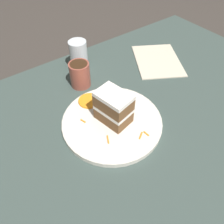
# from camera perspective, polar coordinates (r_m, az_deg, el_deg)

# --- Properties ---
(ground_plane) EXTENTS (6.00, 6.00, 0.00)m
(ground_plane) POSITION_cam_1_polar(r_m,az_deg,el_deg) (0.69, 6.23, -4.92)
(ground_plane) COLOR #38332D
(ground_plane) RESTS_ON ground
(dining_table) EXTENTS (1.38, 0.94, 0.03)m
(dining_table) POSITION_cam_1_polar(r_m,az_deg,el_deg) (0.68, 6.32, -4.27)
(dining_table) COLOR #384742
(dining_table) RESTS_ON ground
(plate) EXTENTS (0.30, 0.30, 0.02)m
(plate) POSITION_cam_1_polar(r_m,az_deg,el_deg) (0.67, 0.00, -2.55)
(plate) COLOR silver
(plate) RESTS_ON dining_table
(cake_slice) EXTENTS (0.09, 0.11, 0.10)m
(cake_slice) POSITION_cam_1_polar(r_m,az_deg,el_deg) (0.63, 0.39, 1.19)
(cake_slice) COLOR brown
(cake_slice) RESTS_ON plate
(cream_dollop) EXTENTS (0.04, 0.04, 0.05)m
(cream_dollop) POSITION_cam_1_polar(r_m,az_deg,el_deg) (0.72, -1.02, 5.33)
(cream_dollop) COLOR white
(cream_dollop) RESTS_ON plate
(orange_garnish) EXTENTS (0.07, 0.07, 0.01)m
(orange_garnish) POSITION_cam_1_polar(r_m,az_deg,el_deg) (0.72, -6.06, 2.94)
(orange_garnish) COLOR orange
(orange_garnish) RESTS_ON plate
(carrot_shreds_scatter) EXTENTS (0.17, 0.18, 0.00)m
(carrot_shreds_scatter) POSITION_cam_1_polar(r_m,az_deg,el_deg) (0.66, 2.51, -2.27)
(carrot_shreds_scatter) COLOR orange
(carrot_shreds_scatter) RESTS_ON plate
(drinking_glass) EXTENTS (0.07, 0.07, 0.12)m
(drinking_glass) POSITION_cam_1_polar(r_m,az_deg,el_deg) (0.87, -8.62, 13.93)
(drinking_glass) COLOR silver
(drinking_glass) RESTS_ON dining_table
(coffee_mug) EXTENTS (0.07, 0.07, 0.09)m
(coffee_mug) POSITION_cam_1_polar(r_m,az_deg,el_deg) (0.79, -8.40, 9.86)
(coffee_mug) COLOR #994C3D
(coffee_mug) RESTS_ON dining_table
(menu_card) EXTENTS (0.27, 0.29, 0.00)m
(menu_card) POSITION_cam_1_polar(r_m,az_deg,el_deg) (0.95, 11.80, 13.05)
(menu_card) COLOR beige
(menu_card) RESTS_ON dining_table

